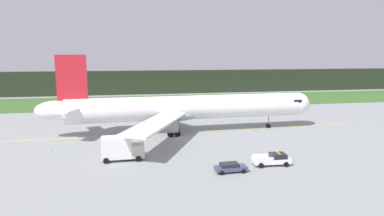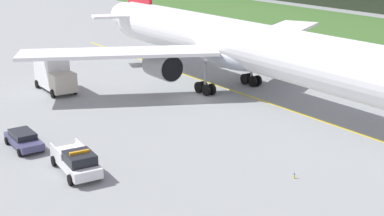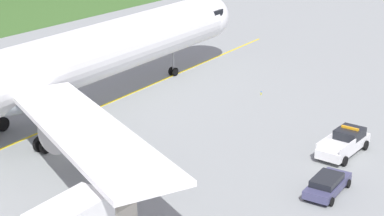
% 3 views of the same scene
% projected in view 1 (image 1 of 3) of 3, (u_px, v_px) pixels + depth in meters
% --- Properties ---
extents(ground, '(320.00, 320.00, 0.00)m').
position_uv_depth(ground, '(180.00, 139.00, 63.07)').
color(ground, gray).
extents(grass_verge, '(320.00, 31.02, 0.04)m').
position_uv_depth(grass_verge, '(159.00, 101.00, 112.49)').
color(grass_verge, '#3A6229').
rests_on(grass_verge, ground).
extents(distant_tree_line, '(288.00, 4.22, 9.49)m').
position_uv_depth(distant_tree_line, '(154.00, 82.00, 133.79)').
color(distant_tree_line, '#222C1C').
rests_on(distant_tree_line, ground).
extents(taxiway_centerline_main, '(77.63, 3.00, 0.01)m').
position_uv_depth(taxiway_centerline_main, '(187.00, 132.00, 68.61)').
color(taxiway_centerline_main, yellow).
rests_on(taxiway_centerline_main, ground).
extents(airliner, '(57.81, 42.29, 16.19)m').
position_uv_depth(airliner, '(184.00, 108.00, 67.60)').
color(airliner, white).
rests_on(airliner, ground).
extents(ops_pickup_truck, '(5.67, 2.50, 1.94)m').
position_uv_depth(ops_pickup_truck, '(273.00, 159.00, 48.11)').
color(ops_pickup_truck, silver).
rests_on(ops_pickup_truck, ground).
extents(catering_truck, '(6.49, 2.77, 3.96)m').
position_uv_depth(catering_truck, '(121.00, 148.00, 50.12)').
color(catering_truck, '#BCB4A3').
rests_on(catering_truck, ground).
extents(staff_car, '(4.53, 2.12, 1.30)m').
position_uv_depth(staff_car, '(230.00, 167.00, 45.33)').
color(staff_car, '#404065').
rests_on(staff_car, ground).
extents(taxiway_edge_light_east, '(0.12, 0.12, 0.38)m').
position_uv_depth(taxiway_edge_light_east, '(290.00, 140.00, 61.62)').
color(taxiway_edge_light_east, yellow).
rests_on(taxiway_edge_light_east, ground).
extents(taxiway_edge_light_west, '(0.12, 0.12, 0.49)m').
position_uv_depth(taxiway_edge_light_west, '(51.00, 152.00, 54.05)').
color(taxiway_edge_light_west, yellow).
rests_on(taxiway_edge_light_west, ground).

